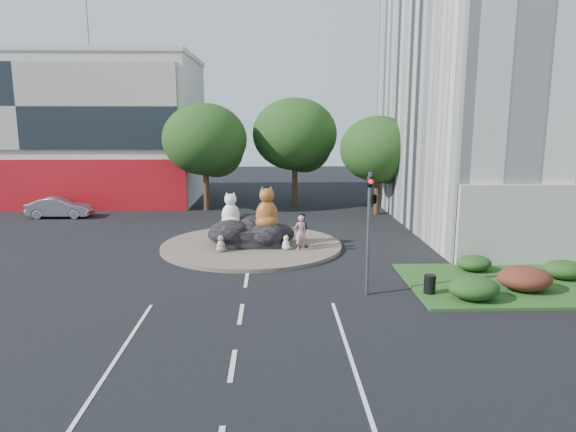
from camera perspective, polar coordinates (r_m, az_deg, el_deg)
name	(u,v)px	position (r m, az deg, el deg)	size (l,w,h in m)	color
ground	(241,314)	(19.22, -5.25, -10.80)	(120.00, 120.00, 0.00)	black
roundabout_island	(252,245)	(28.73, -4.05, -3.29)	(10.00, 10.00, 0.20)	brown
rock_plinth	(252,236)	(28.60, -4.07, -2.22)	(3.20, 2.60, 0.90)	black
shophouse_block	(52,129)	(49.64, -24.77, 8.75)	(25.20, 12.30, 17.40)	silver
grass_verge	(524,284)	(24.49, 24.74, -6.85)	(10.00, 6.00, 0.12)	#1F4F1A
tree_left	(206,143)	(40.28, -9.11, 8.03)	(6.46, 6.46, 8.27)	#382314
tree_mid	(296,138)	(41.98, 0.86, 8.69)	(6.84, 6.84, 8.76)	#382314
tree_right	(379,152)	(38.80, 10.08, 6.99)	(5.70, 5.70, 7.30)	#382314
hedge_near_green	(474,288)	(21.40, 19.95, -7.54)	(2.00, 1.60, 0.90)	#123B14
hedge_red	(525,279)	(23.27, 24.82, -6.32)	(2.20, 1.76, 0.99)	#531B16
hedge_mid_green	(564,270)	(25.73, 28.34, -5.26)	(1.80, 1.44, 0.81)	#123B14
hedge_back_green	(474,263)	(25.35, 19.97, -4.94)	(1.60, 1.28, 0.72)	#123B14
traffic_light	(372,207)	(20.51, 9.28, 0.99)	(0.44, 1.24, 5.00)	#595B60
street_lamp	(500,169)	(28.45, 22.49, 4.89)	(2.34, 0.22, 8.06)	#595B60
cat_white	(231,209)	(28.79, -6.39, 0.73)	(1.18, 1.02, 1.96)	white
cat_tabby	(267,208)	(28.03, -2.37, 0.94)	(1.42, 1.23, 2.37)	#C67529
kitten_calico	(221,243)	(27.08, -7.48, -3.02)	(0.54, 0.47, 0.91)	beige
kitten_white	(286,242)	(27.28, -0.22, -2.92)	(0.49, 0.42, 0.81)	white
pedestrian_pink	(300,233)	(27.17, 1.40, -1.85)	(0.68, 0.45, 1.86)	pink
pedestrian_dark	(301,230)	(27.79, 1.44, -1.55)	(0.91, 0.71, 1.87)	black
parked_car	(60,207)	(40.68, -24.02, 0.87)	(1.57, 4.49, 1.48)	#9EA0A6
litter_bin	(430,284)	(21.60, 15.47, -7.30)	(0.47, 0.47, 0.76)	black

